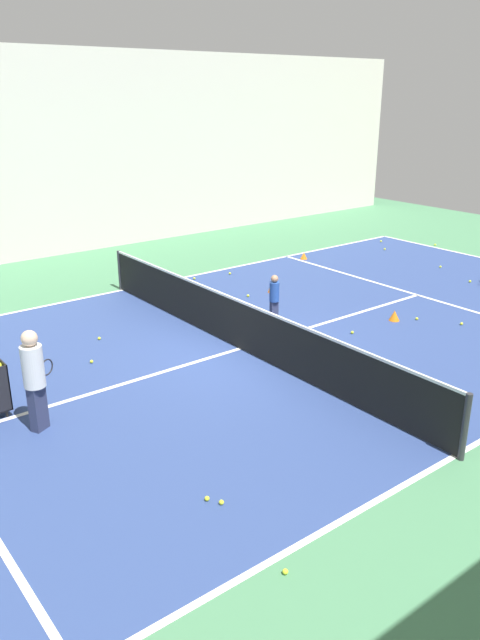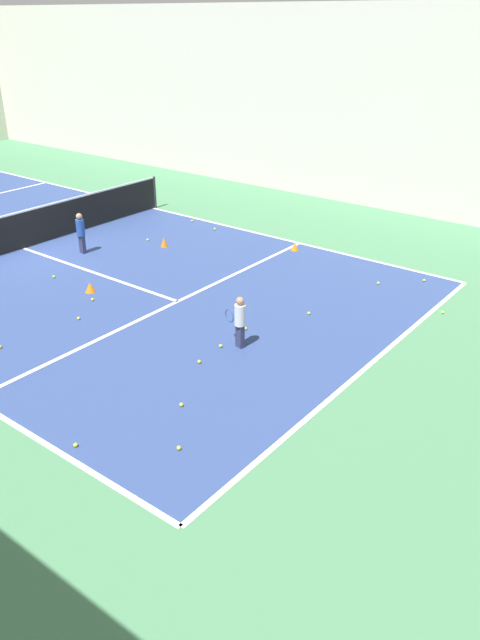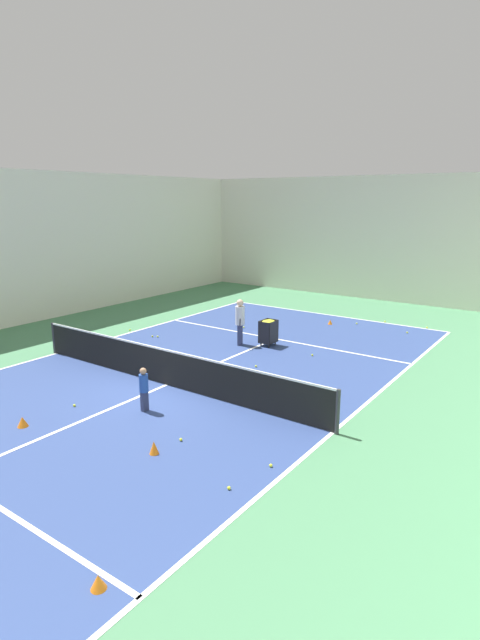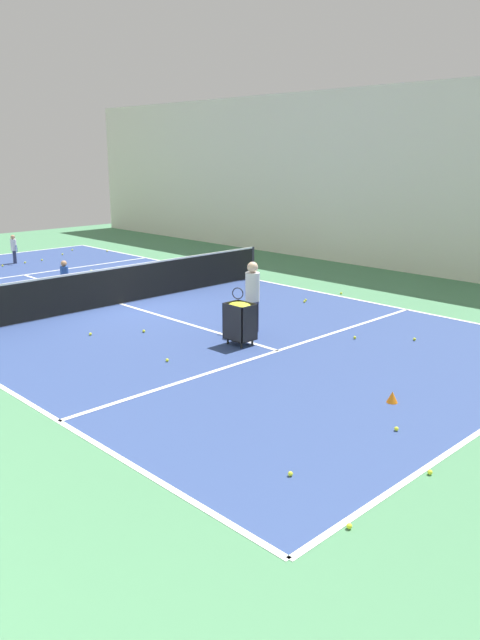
{
  "view_description": "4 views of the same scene",
  "coord_description": "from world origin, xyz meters",
  "px_view_note": "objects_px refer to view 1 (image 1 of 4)",
  "views": [
    {
      "loc": [
        -9.63,
        7.48,
        5.15
      ],
      "look_at": [
        0.0,
        0.0,
        0.65
      ],
      "focal_mm": 35.0,
      "sensor_mm": 36.0,
      "label": 1
    },
    {
      "loc": [
        -9.63,
        -15.35,
        6.05
      ],
      "look_at": [
        -0.86,
        -8.55,
        0.61
      ],
      "focal_mm": 35.0,
      "sensor_mm": 36.0,
      "label": 2
    },
    {
      "loc": [
        9.63,
        -9.86,
        5.26
      ],
      "look_at": [
        -0.65,
        4.6,
        0.94
      ],
      "focal_mm": 28.0,
      "sensor_mm": 36.0,
      "label": 3
    },
    {
      "loc": [
        9.63,
        14.7,
        4.21
      ],
      "look_at": [
        0.26,
        5.11,
        0.57
      ],
      "focal_mm": 35.0,
      "sensor_mm": 36.0,
      "label": 4
    }
  ],
  "objects_px": {
    "child_midcourt": "(274,295)",
    "training_cone_0": "(304,256)",
    "tennis_net": "(240,324)",
    "coach_at_net": "(34,374)"
  },
  "relations": [
    {
      "from": "child_midcourt",
      "to": "training_cone_0",
      "type": "bearing_deg",
      "value": -133.7
    },
    {
      "from": "tennis_net",
      "to": "training_cone_0",
      "type": "xyz_separation_m",
      "value": [
        4.66,
        -6.25,
        -0.45
      ]
    },
    {
      "from": "tennis_net",
      "to": "training_cone_0",
      "type": "bearing_deg",
      "value": -53.29
    },
    {
      "from": "tennis_net",
      "to": "training_cone_0",
      "type": "relative_size",
      "value": 46.94
    },
    {
      "from": "training_cone_0",
      "to": "tennis_net",
      "type": "bearing_deg",
      "value": 126.71
    },
    {
      "from": "coach_at_net",
      "to": "child_midcourt",
      "type": "distance_m",
      "value": 6.42
    },
    {
      "from": "child_midcourt",
      "to": "training_cone_0",
      "type": "relative_size",
      "value": 5.01
    },
    {
      "from": "tennis_net",
      "to": "training_cone_0",
      "type": "distance_m",
      "value": 7.8
    },
    {
      "from": "tennis_net",
      "to": "training_cone_0",
      "type": "height_order",
      "value": "tennis_net"
    },
    {
      "from": "tennis_net",
      "to": "child_midcourt",
      "type": "bearing_deg",
      "value": -63.78
    }
  ]
}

